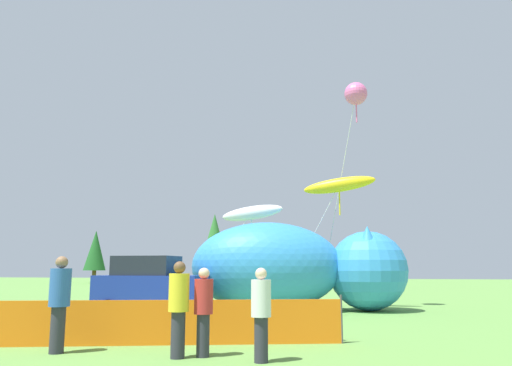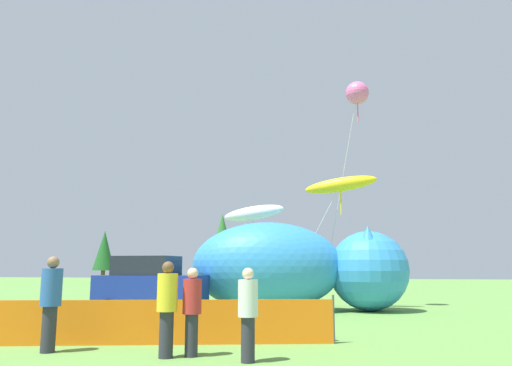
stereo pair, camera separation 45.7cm
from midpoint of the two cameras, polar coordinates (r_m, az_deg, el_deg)
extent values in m
plane|color=#609342|center=(14.49, -8.05, -16.13)|extent=(120.00, 120.00, 0.00)
cube|color=navy|center=(18.61, -11.23, -12.06)|extent=(3.90, 1.82, 1.14)
cube|color=#1E232D|center=(18.67, -11.68, -9.23)|extent=(2.17, 1.62, 0.68)
cylinder|color=black|center=(18.94, -6.84, -13.72)|extent=(0.58, 0.26, 0.57)
cylinder|color=black|center=(17.42, -8.78, -14.04)|extent=(0.58, 0.26, 0.57)
cylinder|color=black|center=(19.89, -13.46, -13.33)|extent=(0.58, 0.26, 0.57)
cylinder|color=black|center=(18.45, -15.83, -13.54)|extent=(0.58, 0.26, 0.57)
cube|color=maroon|center=(12.11, 8.18, -15.33)|extent=(0.66, 0.66, 0.03)
cube|color=maroon|center=(12.30, 7.67, -14.22)|extent=(0.42, 0.25, 0.44)
cylinder|color=#A5A5AD|center=(12.04, 9.58, -16.39)|extent=(0.02, 0.02, 0.44)
cylinder|color=#A5A5AD|center=(11.87, 7.71, -16.54)|extent=(0.02, 0.02, 0.44)
cylinder|color=#A5A5AD|center=(12.41, 8.68, -16.20)|extent=(0.02, 0.02, 0.44)
cylinder|color=#A5A5AD|center=(12.24, 6.85, -16.34)|extent=(0.02, 0.02, 0.44)
ellipsoid|color=#338CD8|center=(19.69, 1.97, -9.48)|extent=(6.39, 4.46, 3.41)
ellipsoid|color=white|center=(19.70, 1.98, -11.72)|extent=(4.16, 3.22, 1.54)
sphere|color=#338CD8|center=(20.18, 13.42, -9.72)|extent=(3.07, 3.07, 3.07)
cone|color=#338CD8|center=(20.97, 13.22, -6.35)|extent=(0.86, 0.86, 0.92)
cone|color=#338CD8|center=(19.44, 13.35, -6.11)|extent=(0.86, 0.86, 0.92)
cube|color=orange|center=(11.63, -13.96, -15.21)|extent=(9.07, 2.34, 0.96)
cylinder|color=#4C4C51|center=(11.69, 10.00, -15.07)|extent=(0.05, 0.05, 1.06)
cylinder|color=#2D2D38|center=(9.89, -8.87, -16.75)|extent=(0.27, 0.27, 0.85)
cylinder|color=yellow|center=(9.82, -8.75, -12.24)|extent=(0.39, 0.39, 0.71)
sphere|color=brown|center=(9.81, -8.68, -9.51)|extent=(0.23, 0.23, 0.23)
cylinder|color=#2D2D38|center=(11.09, -21.48, -15.29)|extent=(0.28, 0.28, 0.90)
cylinder|color=#2D59A5|center=(11.03, -21.21, -11.04)|extent=(0.41, 0.41, 0.75)
sphere|color=#8C6647|center=(11.02, -21.06, -8.46)|extent=(0.24, 0.24, 0.24)
cylinder|color=#2D2D38|center=(9.34, 0.54, -17.47)|extent=(0.25, 0.25, 0.79)
cylinder|color=silver|center=(9.27, 0.53, -13.03)|extent=(0.36, 0.36, 0.66)
sphere|color=beige|center=(9.25, 0.53, -10.33)|extent=(0.21, 0.21, 0.21)
cylinder|color=#2D2D38|center=(9.97, -6.03, -16.92)|extent=(0.25, 0.25, 0.79)
cylinder|color=#B72D2D|center=(9.90, -5.96, -12.76)|extent=(0.36, 0.36, 0.66)
sphere|color=beige|center=(9.89, -5.91, -10.23)|extent=(0.21, 0.21, 0.21)
cylinder|color=silver|center=(22.11, 10.05, -1.87)|extent=(1.90, 1.30, 9.17)
sphere|color=pink|center=(22.56, 12.07, 10.04)|extent=(1.00, 1.00, 1.00)
cylinder|color=pink|center=(22.33, 12.13, 8.35)|extent=(0.06, 0.06, 1.20)
cylinder|color=silver|center=(21.36, 6.75, -7.11)|extent=(2.75, 0.08, 5.15)
ellipsoid|color=yellow|center=(21.58, 10.23, -0.19)|extent=(3.17, 0.98, 1.01)
cylinder|color=yellow|center=(21.48, 10.28, -2.03)|extent=(0.06, 0.06, 1.20)
cylinder|color=silver|center=(22.38, -3.38, -8.67)|extent=(2.86, 0.11, 4.06)
ellipsoid|color=white|center=(22.23, 0.25, -3.45)|extent=(3.23, 1.86, 0.98)
cylinder|color=white|center=(22.16, 0.25, -5.25)|extent=(0.06, 0.06, 1.20)
cylinder|color=brown|center=(53.98, -3.68, -10.40)|extent=(0.56, 0.56, 1.75)
cone|color=#2D6B2D|center=(54.05, -3.64, -6.50)|extent=(3.08, 3.08, 5.60)
cylinder|color=brown|center=(56.11, -16.88, -10.20)|extent=(0.42, 0.42, 1.31)
cone|color=#1E5623|center=(56.13, -16.75, -7.39)|extent=(2.31, 2.31, 4.20)
camera|label=1|loc=(0.23, -89.33, -0.11)|focal=35.00mm
camera|label=2|loc=(0.23, 90.67, 0.11)|focal=35.00mm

